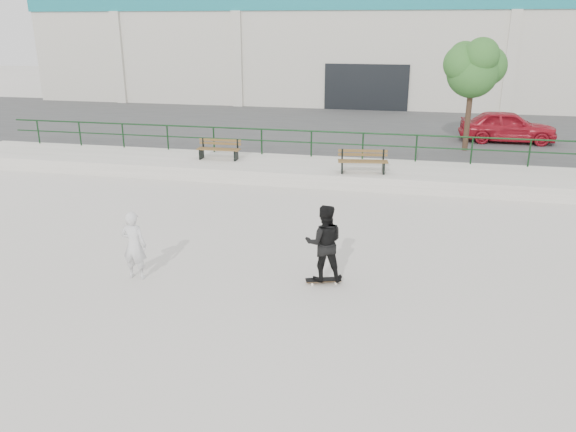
% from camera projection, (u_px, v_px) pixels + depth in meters
% --- Properties ---
extents(ground, '(120.00, 120.00, 0.00)m').
position_uv_depth(ground, '(269.00, 291.00, 11.98)').
color(ground, beige).
rests_on(ground, ground).
extents(ledge, '(30.00, 3.00, 0.50)m').
position_uv_depth(ledge, '(332.00, 172.00, 20.69)').
color(ledge, beige).
rests_on(ledge, ground).
extents(parking_strip, '(60.00, 14.00, 0.50)m').
position_uv_depth(parking_strip, '(355.00, 131.00, 28.55)').
color(parking_strip, '#3E3E3E').
rests_on(parking_strip, ground).
extents(railing, '(28.00, 0.06, 1.03)m').
position_uv_depth(railing, '(337.00, 139.00, 21.57)').
color(railing, '#133518').
rests_on(railing, ledge).
extents(commercial_building, '(44.20, 16.33, 8.00)m').
position_uv_depth(commercial_building, '(377.00, 37.00, 40.09)').
color(commercial_building, beige).
rests_on(commercial_building, ground).
extents(bench_left, '(1.67, 0.52, 0.76)m').
position_uv_depth(bench_left, '(219.00, 149.00, 21.46)').
color(bench_left, brown).
rests_on(bench_left, ledge).
extents(bench_right, '(1.77, 0.73, 0.79)m').
position_uv_depth(bench_right, '(363.00, 161.00, 19.50)').
color(bench_right, brown).
rests_on(bench_right, ledge).
extents(tree, '(2.51, 2.23, 4.47)m').
position_uv_depth(tree, '(474.00, 66.00, 22.04)').
color(tree, '#4D3526').
rests_on(tree, parking_strip).
extents(red_car, '(4.06, 1.65, 1.38)m').
position_uv_depth(red_car, '(507.00, 126.00, 24.51)').
color(red_car, '#A71422').
rests_on(red_car, parking_strip).
extents(skateboard, '(0.80, 0.43, 0.09)m').
position_uv_depth(skateboard, '(323.00, 280.00, 12.35)').
color(skateboard, black).
rests_on(skateboard, ground).
extents(standing_skater, '(0.95, 0.80, 1.71)m').
position_uv_depth(standing_skater, '(324.00, 243.00, 12.07)').
color(standing_skater, black).
rests_on(standing_skater, skateboard).
extents(seated_skater, '(0.58, 0.39, 1.57)m').
position_uv_depth(seated_skater, '(134.00, 245.00, 12.39)').
color(seated_skater, silver).
rests_on(seated_skater, ground).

